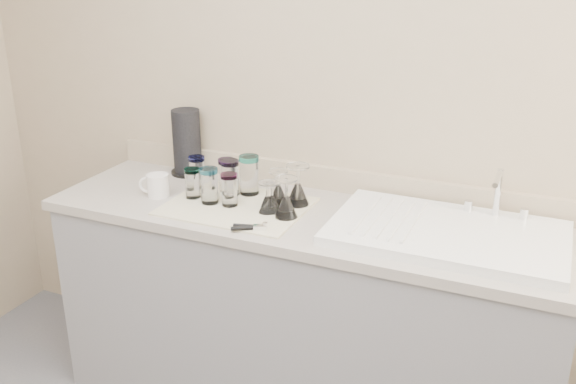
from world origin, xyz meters
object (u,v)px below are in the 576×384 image
at_px(tumbler_cyan, 227,175).
at_px(tumbler_magenta, 192,183).
at_px(tumbler_blue, 209,185).
at_px(goblet_back_left, 278,192).
at_px(tumbler_teal, 197,172).
at_px(can_opener, 250,227).
at_px(white_mug, 157,185).
at_px(sink_unit, 448,232).
at_px(goblet_front_right, 286,204).
at_px(goblet_extra, 272,202).
at_px(tumbler_lavender, 229,189).
at_px(goblet_front_left, 267,202).
at_px(paper_towel_roll, 187,143).
at_px(tumbler_extra, 230,177).
at_px(goblet_back_right, 298,191).
at_px(tumbler_purple, 249,175).

distance_m(tumbler_cyan, tumbler_magenta, 0.15).
bearing_deg(tumbler_blue, goblet_back_left, 23.96).
xyz_separation_m(tumbler_teal, can_opener, (0.40, -0.30, -0.06)).
height_order(tumbler_magenta, white_mug, tumbler_magenta).
xyz_separation_m(sink_unit, tumbler_teal, (-1.07, 0.06, 0.06)).
xyz_separation_m(goblet_front_right, goblet_extra, (-0.07, 0.02, -0.01)).
relative_size(tumbler_teal, goblet_back_left, 1.01).
bearing_deg(tumbler_blue, tumbler_lavender, 4.91).
relative_size(goblet_back_left, white_mug, 0.99).
bearing_deg(tumbler_lavender, goblet_front_left, -0.78).
distance_m(tumbler_cyan, paper_towel_roll, 0.32).
bearing_deg(can_opener, tumbler_lavender, 135.15).
distance_m(tumbler_cyan, tumbler_extra, 0.05).
xyz_separation_m(goblet_front_right, paper_towel_roll, (-0.62, 0.30, 0.08)).
bearing_deg(white_mug, can_opener, -17.73).
bearing_deg(can_opener, goblet_back_right, 77.05).
height_order(sink_unit, tumbler_lavender, sink_unit).
xyz_separation_m(tumbler_extra, goblet_extra, (0.23, -0.10, -0.03)).
bearing_deg(tumbler_cyan, white_mug, -148.85).
xyz_separation_m(tumbler_blue, goblet_extra, (0.27, 0.02, -0.03)).
height_order(goblet_front_left, goblet_extra, same).
bearing_deg(goblet_front_left, tumbler_teal, 162.01).
bearing_deg(goblet_back_right, tumbler_extra, -177.74).
distance_m(goblet_back_left, can_opener, 0.28).
xyz_separation_m(tumbler_blue, can_opener, (0.26, -0.17, -0.07)).
bearing_deg(can_opener, tumbler_cyan, 130.04).
bearing_deg(sink_unit, tumbler_lavender, -175.92).
xyz_separation_m(tumbler_lavender, paper_towel_roll, (-0.37, 0.28, 0.07)).
height_order(tumbler_purple, tumbler_blue, tumbler_purple).
bearing_deg(goblet_extra, sink_unit, 4.49).
distance_m(tumbler_teal, tumbler_extra, 0.17).
relative_size(tumbler_purple, goblet_front_left, 1.33).
distance_m(tumbler_teal, tumbler_blue, 0.19).
xyz_separation_m(sink_unit, tumbler_purple, (-0.83, 0.09, 0.07)).
distance_m(tumbler_teal, tumbler_magenta, 0.12).
distance_m(tumbler_magenta, tumbler_blue, 0.10).
relative_size(tumbler_cyan, goblet_back_left, 1.03).
bearing_deg(tumbler_blue, paper_towel_roll, 134.13).
bearing_deg(tumbler_lavender, sink_unit, 4.08).
height_order(tumbler_blue, goblet_extra, tumbler_blue).
height_order(can_opener, white_mug, white_mug).
distance_m(sink_unit, tumbler_cyan, 0.94).
relative_size(sink_unit, goblet_front_right, 5.23).
relative_size(sink_unit, goblet_extra, 6.69).
distance_m(tumbler_purple, goblet_back_left, 0.16).
relative_size(tumbler_teal, tumbler_blue, 0.95).
distance_m(sink_unit, goblet_back_left, 0.68).
bearing_deg(goblet_back_left, tumbler_magenta, -165.39).
bearing_deg(tumbler_purple, goblet_front_left, -44.24).
distance_m(tumbler_teal, can_opener, 0.50).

